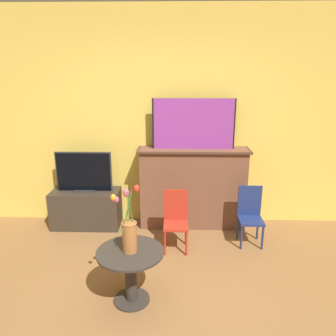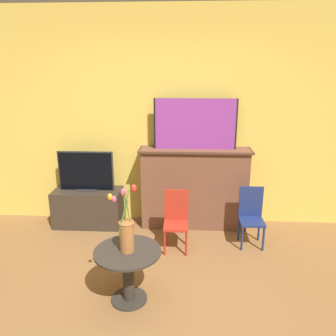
% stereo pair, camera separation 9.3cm
% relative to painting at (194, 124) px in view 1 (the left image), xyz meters
% --- Properties ---
extents(wall_back, '(8.00, 0.06, 2.70)m').
position_rel_painting_xyz_m(wall_back, '(-0.36, 0.18, 0.02)').
color(wall_back, '#EAC651').
rests_on(wall_back, ground).
extents(fireplace_mantel, '(1.38, 0.36, 1.02)m').
position_rel_painting_xyz_m(fireplace_mantel, '(0.01, -0.01, -0.80)').
color(fireplace_mantel, brown).
rests_on(fireplace_mantel, ground).
extents(painting, '(1.00, 0.03, 0.61)m').
position_rel_painting_xyz_m(painting, '(0.00, 0.00, 0.00)').
color(painting, black).
rests_on(painting, fireplace_mantel).
extents(tv_stand, '(0.86, 0.40, 0.48)m').
position_rel_painting_xyz_m(tv_stand, '(-1.36, -0.06, -1.09)').
color(tv_stand, '#382D23').
rests_on(tv_stand, ground).
extents(tv_monitor, '(0.70, 0.12, 0.51)m').
position_rel_painting_xyz_m(tv_monitor, '(-1.36, -0.06, -0.60)').
color(tv_monitor, '#2D2D2D').
rests_on(tv_monitor, tv_stand).
extents(chair_red, '(0.27, 0.27, 0.68)m').
position_rel_painting_xyz_m(chair_red, '(-0.21, -0.59, -0.96)').
color(chair_red, '#B22D1E').
rests_on(chair_red, ground).
extents(chair_blue, '(0.27, 0.27, 0.68)m').
position_rel_painting_xyz_m(chair_blue, '(0.65, -0.44, -0.96)').
color(chair_blue, navy).
rests_on(chair_blue, ground).
extents(side_table, '(0.57, 0.57, 0.49)m').
position_rel_painting_xyz_m(side_table, '(-0.59, -1.51, -1.01)').
color(side_table, '#332D28').
rests_on(side_table, ground).
extents(vase_tulips, '(0.20, 0.21, 0.57)m').
position_rel_painting_xyz_m(vase_tulips, '(-0.59, -1.51, -0.66)').
color(vase_tulips, '#AD6B38').
rests_on(vase_tulips, side_table).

